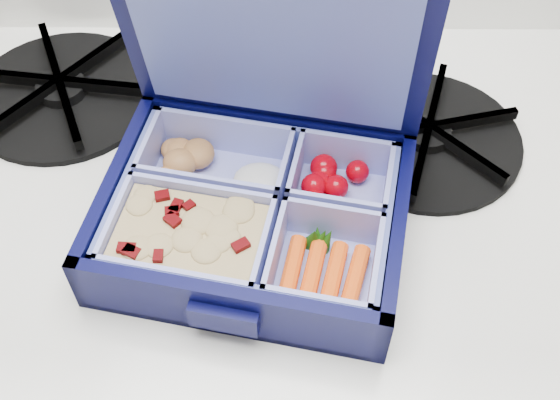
# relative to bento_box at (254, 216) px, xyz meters

# --- Properties ---
(bento_box) EXTENTS (0.27, 0.23, 0.06)m
(bento_box) POSITION_rel_bento_box_xyz_m (0.00, 0.00, 0.00)
(bento_box) COLOR black
(bento_box) RESTS_ON stove
(burner_grate) EXTENTS (0.21, 0.21, 0.03)m
(burner_grate) POSITION_rel_bento_box_xyz_m (0.16, 0.11, -0.02)
(burner_grate) COLOR black
(burner_grate) RESTS_ON stove
(burner_grate_rear) EXTENTS (0.21, 0.21, 0.02)m
(burner_grate_rear) POSITION_rel_bento_box_xyz_m (-0.19, 0.17, -0.02)
(burner_grate_rear) COLOR black
(burner_grate_rear) RESTS_ON stove
(fork) EXTENTS (0.06, 0.19, 0.01)m
(fork) POSITION_rel_bento_box_xyz_m (0.03, 0.15, -0.03)
(fork) COLOR #A4A2AE
(fork) RESTS_ON stove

